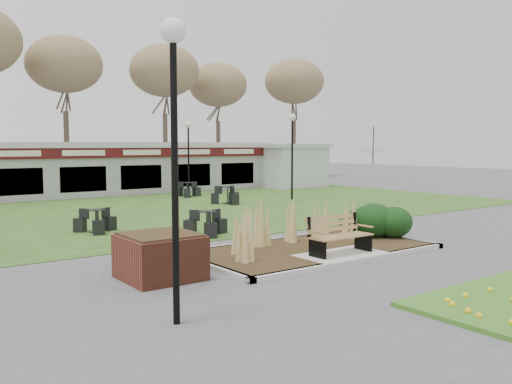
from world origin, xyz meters
TOP-DOWN VIEW (x-y plane):
  - ground at (0.00, 0.00)m, footprint 100.00×100.00m
  - lawn at (0.00, 12.00)m, footprint 34.00×16.00m
  - planting_bed at (1.27, 1.35)m, footprint 6.75×3.40m
  - park_bench at (0.00, 0.25)m, footprint 1.70×0.66m
  - brick_planter at (-4.40, 1.00)m, footprint 1.50×1.50m
  - food_pavilion at (0.00, 19.96)m, footprint 24.60×3.40m
  - service_hut at (13.50, 18.00)m, footprint 4.40×3.40m
  - tree_backdrop at (0.00, 28.00)m, footprint 47.24×5.24m
  - lamp_post_near_left at (-5.48, -1.73)m, footprint 0.38×0.38m
  - lamp_post_mid_right at (8.17, 11.64)m, footprint 0.36×0.36m
  - lamp_post_far_right at (5.03, 16.52)m, footprint 0.33×0.33m
  - bistro_set_a at (-0.84, 5.00)m, footprint 1.31×1.37m
  - bistro_set_b at (4.71, 16.12)m, footprint 1.26×1.43m
  - bistro_set_c at (-3.37, 7.53)m, footprint 1.33×1.30m
  - bistro_set_d at (4.51, 11.95)m, footprint 1.51×1.36m
  - patio_umbrella at (15.70, 13.00)m, footprint 2.50×2.53m

SIDE VIEW (x-z plane):
  - ground at x=0.00m, z-range 0.00..0.00m
  - lawn at x=0.00m, z-range 0.00..0.02m
  - bistro_set_c at x=-3.37m, z-range -0.10..0.62m
  - bistro_set_a at x=-0.84m, z-range -0.10..0.64m
  - bistro_set_b at x=4.71m, z-range -0.11..0.65m
  - bistro_set_d at x=4.51m, z-range -0.11..0.69m
  - planting_bed at x=1.27m, z-range -0.27..1.00m
  - brick_planter at x=-4.40m, z-range 0.00..0.95m
  - park_bench at x=0.00m, z-range 0.12..1.05m
  - service_hut at x=13.50m, z-range 0.04..2.86m
  - food_pavilion at x=0.00m, z-range 0.03..2.93m
  - patio_umbrella at x=15.70m, z-range 0.37..3.10m
  - lamp_post_far_right at x=5.03m, z-range 0.92..4.92m
  - lamp_post_mid_right at x=8.17m, z-range 0.98..5.27m
  - lamp_post_near_left at x=-5.48m, z-range 1.06..5.70m
  - tree_backdrop at x=0.00m, z-range 3.18..13.54m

